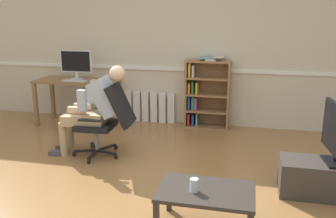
# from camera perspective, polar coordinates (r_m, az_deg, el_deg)

# --- Properties ---
(ground_plane) EXTENTS (18.00, 18.00, 0.00)m
(ground_plane) POSITION_cam_1_polar(r_m,az_deg,el_deg) (3.87, -5.17, -13.15)
(ground_plane) COLOR olive
(back_wall) EXTENTS (12.00, 0.13, 2.70)m
(back_wall) POSITION_cam_1_polar(r_m,az_deg,el_deg) (6.01, 2.55, 10.40)
(back_wall) COLOR beige
(back_wall) RESTS_ON ground_plane
(computer_desk) EXTENTS (1.36, 0.61, 0.76)m
(computer_desk) POSITION_cam_1_polar(r_m,az_deg,el_deg) (6.18, -14.13, 3.56)
(computer_desk) COLOR olive
(computer_desk) RESTS_ON ground_plane
(imac_monitor) EXTENTS (0.55, 0.14, 0.48)m
(imac_monitor) POSITION_cam_1_polar(r_m,az_deg,el_deg) (6.21, -14.37, 7.16)
(imac_monitor) COLOR silver
(imac_monitor) RESTS_ON computer_desk
(keyboard) EXTENTS (0.40, 0.12, 0.02)m
(keyboard) POSITION_cam_1_polar(r_m,az_deg,el_deg) (6.03, -14.55, 4.37)
(keyboard) COLOR silver
(keyboard) RESTS_ON computer_desk
(computer_mouse) EXTENTS (0.06, 0.10, 0.03)m
(computer_mouse) POSITION_cam_1_polar(r_m,az_deg,el_deg) (5.91, -11.80, 4.39)
(computer_mouse) COLOR white
(computer_mouse) RESTS_ON computer_desk
(bookshelf) EXTENTS (0.71, 0.29, 1.17)m
(bookshelf) POSITION_cam_1_polar(r_m,az_deg,el_deg) (5.86, 5.89, 2.44)
(bookshelf) COLOR olive
(bookshelf) RESTS_ON ground_plane
(radiator) EXTENTS (0.88, 0.08, 0.52)m
(radiator) POSITION_cam_1_polar(r_m,az_deg,el_deg) (6.21, -2.90, 0.36)
(radiator) COLOR white
(radiator) RESTS_ON ground_plane
(office_chair) EXTENTS (0.81, 0.62, 0.97)m
(office_chair) POSITION_cam_1_polar(r_m,az_deg,el_deg) (4.68, -9.62, -1.35)
(office_chair) COLOR black
(office_chair) RESTS_ON ground_plane
(person_seated) EXTENTS (1.05, 0.40, 1.20)m
(person_seated) POSITION_cam_1_polar(r_m,az_deg,el_deg) (4.71, -11.66, 0.19)
(person_seated) COLOR tan
(person_seated) RESTS_ON ground_plane
(tv_stand) EXTENTS (1.04, 0.42, 0.36)m
(tv_stand) POSITION_cam_1_polar(r_m,az_deg,el_deg) (4.09, 24.59, -10.10)
(tv_stand) COLOR #3D3833
(tv_stand) RESTS_ON ground_plane
(coffee_table) EXTENTS (0.81, 0.53, 0.38)m
(coffee_table) POSITION_cam_1_polar(r_m,az_deg,el_deg) (3.15, 6.06, -13.35)
(coffee_table) COLOR #332D28
(coffee_table) RESTS_ON ground_plane
(drinking_glass) EXTENTS (0.07, 0.07, 0.11)m
(drinking_glass) POSITION_cam_1_polar(r_m,az_deg,el_deg) (3.06, 4.17, -11.93)
(drinking_glass) COLOR silver
(drinking_glass) RESTS_ON coffee_table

